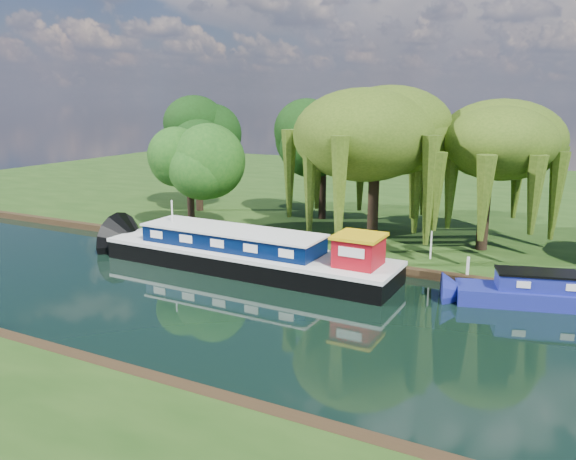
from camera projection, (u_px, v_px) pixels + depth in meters
The scene contains 12 objects.
ground at pixel (361, 328), 24.50m from camera, with size 120.00×120.00×0.00m, color black.
far_bank at pixel (483, 199), 53.86m from camera, with size 120.00×52.00×0.45m, color #19360E.
dutch_barge at pixel (248, 254), 32.47m from camera, with size 18.05×4.41×3.79m.
red_dinghy at pixel (276, 265), 33.69m from camera, with size 2.01×2.82×0.58m, color maroon.
willow_left at pixel (376, 136), 35.36m from camera, with size 8.00×8.00×9.59m.
willow_right at pixel (489, 152), 34.01m from camera, with size 6.88×6.88×8.38m.
tree_far_left at pixel (189, 161), 39.31m from camera, with size 4.54×4.54×7.31m.
tree_far_back at pixel (197, 139), 46.22m from camera, with size 5.08×5.08×8.54m.
tree_far_mid at pixel (323, 144), 43.05m from camera, with size 5.16×5.16×8.44m.
lamppost at pixel (432, 227), 32.80m from camera, with size 0.36×0.36×2.56m.
mooring_posts at pixel (404, 258), 31.77m from camera, with size 19.16×0.16×1.00m.
reeds_near at pixel (510, 458), 14.76m from camera, with size 33.70×1.50×1.10m.
Camera 1 is at (7.61, -21.78, 9.82)m, focal length 35.00 mm.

